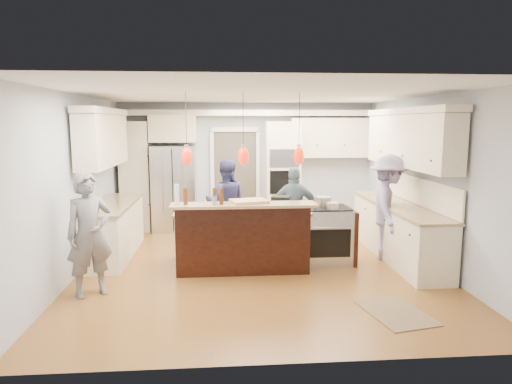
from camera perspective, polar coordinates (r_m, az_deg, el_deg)
ground_plane at (r=7.39m, az=0.22°, el=-9.26°), size 6.00×6.00×0.00m
room_shell at (r=7.04m, az=0.23°, el=4.95°), size 5.54×6.04×2.72m
refrigerator at (r=9.79m, az=-10.17°, el=0.45°), size 0.90×0.70×1.80m
oven_column at (r=9.83m, az=3.28°, el=2.08°), size 0.72×0.69×2.30m
back_upper_cabinets at (r=9.79m, az=-5.51°, el=5.08°), size 5.30×0.61×2.54m
right_counter_run at (r=8.00m, az=17.76°, el=-0.51°), size 0.64×3.10×2.51m
left_cabinets at (r=8.11m, az=-17.74°, el=-0.39°), size 0.64×2.30×2.51m
kitchen_island at (r=7.31m, az=-1.76°, el=-5.51°), size 2.10×1.46×1.12m
island_range at (r=7.58m, az=8.94°, el=-5.31°), size 0.82×0.71×0.92m
pendant_lights at (r=6.52m, az=-1.59°, el=4.53°), size 1.75×0.15×1.03m
person_bar_end at (r=6.37m, az=-20.10°, el=-5.05°), size 0.72×0.65×1.64m
person_far_left at (r=8.55m, az=-3.79°, el=-1.31°), size 0.78×0.61×1.60m
person_far_right at (r=8.11m, az=4.85°, el=-2.18°), size 0.92×0.48×1.51m
person_range_side at (r=7.92m, az=16.23°, el=-1.82°), size 0.95×1.28×1.76m
floor_rug at (r=5.93m, az=17.08°, el=-14.24°), size 0.81×1.04×0.01m
water_bottle at (r=6.51m, az=-9.87°, el=-0.34°), size 0.08×0.08×0.30m
beer_bottle_a at (r=6.55m, az=-8.81°, el=-0.53°), size 0.06×0.06×0.24m
beer_bottle_b at (r=6.50m, az=-4.36°, el=-0.57°), size 0.07×0.07×0.23m
beer_bottle_c at (r=6.55m, az=-5.21°, el=-0.50°), size 0.07×0.07×0.23m
drink_can at (r=6.47m, az=-5.24°, el=-1.06°), size 0.08×0.08×0.13m
cutting_board at (r=6.65m, az=-0.87°, el=-1.15°), size 0.59×0.48×0.04m
pot_large at (r=7.54m, az=8.40°, el=-1.17°), size 0.27×0.27×0.16m
pot_small at (r=7.33m, az=9.48°, el=-1.69°), size 0.21×0.21×0.10m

